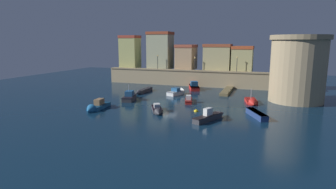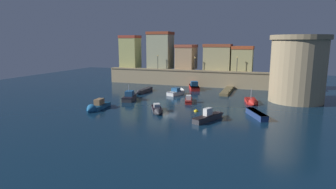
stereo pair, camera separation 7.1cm
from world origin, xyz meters
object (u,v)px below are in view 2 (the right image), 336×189
(moored_boat_1, at_px, (157,110))
(mooring_buoy_1, at_px, (196,112))
(moored_boat_2, at_px, (211,116))
(moored_boat_9, at_px, (178,92))
(fortress_tower, at_px, (298,69))
(quay_lamp_0, at_px, (158,60))
(moored_boat_7, at_px, (96,107))
(moored_boat_8, at_px, (254,113))
(quay_lamp_2, at_px, (237,62))
(moored_boat_4, at_px, (143,91))
(moored_boat_6, at_px, (252,102))
(mooring_buoy_0, at_px, (252,99))
(moored_boat_3, at_px, (189,99))
(moored_boat_5, at_px, (130,96))
(quay_lamp_1, at_px, (195,61))
(moored_boat_0, at_px, (194,86))

(moored_boat_1, bearing_deg, mooring_buoy_1, 87.32)
(moored_boat_2, xyz_separation_m, moored_boat_9, (-9.94, 16.48, -0.02))
(fortress_tower, height_order, quay_lamp_0, fortress_tower)
(moored_boat_7, relative_size, moored_boat_8, 0.94)
(quay_lamp_0, relative_size, quay_lamp_2, 1.02)
(moored_boat_4, relative_size, moored_boat_9, 1.37)
(moored_boat_1, distance_m, moored_boat_2, 8.44)
(fortress_tower, distance_m, moored_boat_6, 10.13)
(quay_lamp_0, bearing_deg, mooring_buoy_0, -26.33)
(fortress_tower, relative_size, moored_boat_6, 2.20)
(moored_boat_3, xyz_separation_m, moored_boat_4, (-11.36, 5.32, 0.01))
(moored_boat_4, xyz_separation_m, mooring_buoy_1, (14.43, -12.14, -0.38))
(moored_boat_4, bearing_deg, moored_boat_3, 65.81)
(mooring_buoy_1, bearing_deg, moored_boat_7, -165.01)
(moored_boat_7, relative_size, mooring_buoy_0, 9.47)
(moored_boat_8, bearing_deg, moored_boat_5, 52.81)
(fortress_tower, distance_m, quay_lamp_1, 24.25)
(quay_lamp_2, bearing_deg, moored_boat_9, -130.70)
(quay_lamp_0, distance_m, moored_boat_9, 15.97)
(quay_lamp_2, relative_size, moored_boat_8, 0.52)
(moored_boat_5, bearing_deg, quay_lamp_2, -55.04)
(moored_boat_0, xyz_separation_m, mooring_buoy_1, (5.69, -20.51, -0.58))
(moored_boat_8, bearing_deg, moored_boat_6, -19.83)
(quay_lamp_1, bearing_deg, moored_boat_5, -109.98)
(moored_boat_1, height_order, moored_boat_9, moored_boat_9)
(moored_boat_8, distance_m, mooring_buoy_1, 8.51)
(quay_lamp_2, xyz_separation_m, mooring_buoy_0, (4.25, -11.66, -6.08))
(moored_boat_2, distance_m, mooring_buoy_0, 17.27)
(quay_lamp_2, xyz_separation_m, moored_boat_5, (-16.92, -19.66, -5.51))
(moored_boat_3, bearing_deg, moored_boat_6, -95.70)
(moored_boat_3, height_order, mooring_buoy_0, moored_boat_3)
(quay_lamp_1, distance_m, moored_boat_6, 22.17)
(fortress_tower, xyz_separation_m, moored_boat_9, (-21.77, -0.36, -5.39))
(moored_boat_7, bearing_deg, moored_boat_9, 148.89)
(moored_boat_2, distance_m, moored_boat_9, 19.25)
(mooring_buoy_0, bearing_deg, moored_boat_8, -85.39)
(moored_boat_1, height_order, mooring_buoy_0, moored_boat_1)
(quay_lamp_2, bearing_deg, moored_boat_6, -74.57)
(moored_boat_4, xyz_separation_m, moored_boat_9, (7.47, 0.58, 0.10))
(moored_boat_1, bearing_deg, fortress_tower, 100.14)
(moored_boat_1, height_order, moored_boat_5, moored_boat_5)
(moored_boat_2, bearing_deg, mooring_buoy_0, 9.25)
(moored_boat_9, relative_size, mooring_buoy_1, 7.87)
(fortress_tower, relative_size, mooring_buoy_1, 17.75)
(moored_boat_4, distance_m, moored_boat_8, 25.76)
(fortress_tower, xyz_separation_m, moored_boat_1, (-20.17, -15.56, -5.48))
(moored_boat_6, bearing_deg, moored_boat_1, -61.83)
(quay_lamp_1, bearing_deg, moored_boat_9, -91.97)
(moored_boat_0, xyz_separation_m, moored_boat_9, (-1.27, -7.79, -0.10))
(fortress_tower, bearing_deg, moored_boat_6, -147.33)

